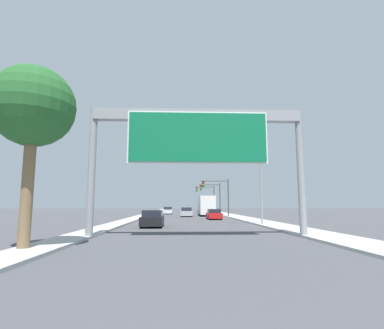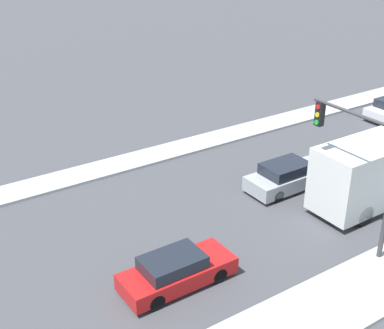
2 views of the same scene
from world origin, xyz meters
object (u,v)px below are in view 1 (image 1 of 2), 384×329
Objects in this scene: truck_box_primary at (206,206)px; street_lamp_right at (257,174)px; traffic_light_mid_block at (213,193)px; car_far_center at (153,219)px; traffic_light_far_intersection at (208,194)px; sign_gantry at (198,136)px; car_far_right at (168,211)px; car_near_right at (186,212)px; palm_tree_foreground at (33,108)px; car_near_center at (214,214)px; traffic_light_near_intersection at (219,191)px.

street_lamp_right is (3.02, -23.22, 3.21)m from truck_box_primary.
traffic_light_mid_block is 29.39m from street_lamp_right.
street_lamp_right is at bearing 10.58° from car_far_center.
street_lamp_right is at bearing -88.33° from traffic_light_far_intersection.
car_far_right is (-3.50, 44.43, -5.48)m from sign_gantry.
car_far_right is 0.97× the size of car_near_right.
car_far_center is 15.40m from palm_tree_foreground.
truck_box_primary reaches higher than car_near_center.
car_far_right is 0.53× the size of truck_box_primary.
traffic_light_near_intersection is at bearing -90.77° from traffic_light_mid_block.
car_near_right is 0.75× the size of traffic_light_mid_block.
palm_tree_foreground is at bearing -103.42° from traffic_light_far_intersection.
truck_box_primary is at bearing 90.00° from car_near_center.
car_far_right is 11.12m from traffic_light_far_intersection.
palm_tree_foreground is at bearing -132.46° from street_lamp_right.
car_far_right is 12.60m from truck_box_primary.
traffic_light_far_intersection is (1.87, 27.89, 3.57)m from car_near_center.
car_far_center is (0.00, -35.52, 0.01)m from car_far_right.
traffic_light_far_intersection is (0.06, 20.00, 0.12)m from traffic_light_near_intersection.
traffic_light_mid_block is at bearing 83.80° from car_near_center.
car_near_right is at bearing -141.70° from truck_box_primary.
street_lamp_right is at bearing 47.54° from palm_tree_foreground.
palm_tree_foreground is 21.16m from street_lamp_right.
car_far_center is 0.94× the size of car_near_right.
car_far_center is 0.52× the size of street_lamp_right.
traffic_light_far_intersection is (1.87, 16.14, 2.50)m from truck_box_primary.
palm_tree_foreground is (-4.24, -49.22, 5.60)m from car_far_right.
traffic_light_near_intersection is (1.81, 7.89, 3.44)m from car_near_center.
car_far_right reaches higher than car_near_center.
palm_tree_foreground reaches higher than traffic_light_near_intersection.
car_near_center is 28.18m from traffic_light_far_intersection.
sign_gantry reaches higher than car_near_right.
car_near_right is (3.50, -13.20, 0.01)m from car_far_right.
traffic_light_near_intersection is 37.36m from palm_tree_foreground.
car_far_center is at bearing 111.44° from sign_gantry.
car_near_center is 15.06m from car_far_center.
street_lamp_right is (6.52, 10.78, -1.24)m from sign_gantry.
palm_tree_foreground is at bearing -102.12° from car_near_right.
sign_gantry is 2.92× the size of car_near_right.
car_near_right is at bearing 111.29° from car_near_center.
traffic_light_far_intersection is (8.87, 5.71, 3.53)m from car_far_right.
street_lamp_right is (10.02, 1.87, 4.23)m from car_far_center.
palm_tree_foreground is at bearing -107.19° from car_far_center.
car_far_right is 23.26m from car_near_center.
car_near_center is (3.50, 22.25, -5.52)m from sign_gantry.
sign_gantry is 30.67m from traffic_light_near_intersection.
traffic_light_mid_block is (0.13, 10.00, 0.00)m from traffic_light_near_intersection.
palm_tree_foreground reaches higher than sign_gantry.
sign_gantry is 2.19× the size of traffic_light_mid_block.
traffic_light_near_intersection is 10.00m from traffic_light_mid_block.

